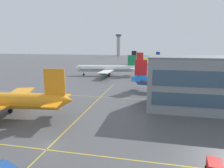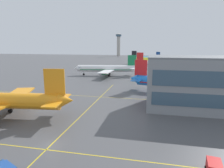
# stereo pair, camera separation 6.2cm
# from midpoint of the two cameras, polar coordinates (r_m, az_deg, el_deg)

# --- Properties ---
(ground_plane) EXTENTS (600.00, 600.00, 0.00)m
(ground_plane) POSITION_cam_midpoint_polar(r_m,az_deg,el_deg) (39.84, -16.91, -16.28)
(ground_plane) COLOR #4C4C4F
(airliner_second_row) EXTENTS (38.87, 33.06, 12.20)m
(airliner_second_row) POSITION_cam_midpoint_polar(r_m,az_deg,el_deg) (76.15, 19.05, 0.18)
(airliner_second_row) COLOR blue
(airliner_second_row) RESTS_ON ground
(airliner_third_row) EXTENTS (38.49, 32.85, 11.98)m
(airliner_third_row) POSITION_cam_midpoint_polar(r_m,az_deg,el_deg) (116.32, -1.51, 4.47)
(airliner_third_row) COLOR white
(airliner_third_row) RESTS_ON ground
(airliner_far_left_stand) EXTENTS (39.01, 33.63, 12.13)m
(airliner_far_left_stand) POSITION_cam_midpoint_polar(r_m,az_deg,el_deg) (148.42, 13.78, 5.68)
(airliner_far_left_stand) COLOR white
(airliner_far_left_stand) RESTS_ON ground
(airliner_far_right_stand) EXTENTS (37.57, 32.10, 11.94)m
(airliner_far_right_stand) POSITION_cam_midpoint_polar(r_m,az_deg,el_deg) (186.21, 10.54, 6.90)
(airliner_far_right_stand) COLOR yellow
(airliner_far_right_stand) RESTS_ON ground
(airliner_distant_taxiway) EXTENTS (32.80, 28.15, 10.19)m
(airliner_distant_taxiway) POSITION_cam_midpoint_polar(r_m,az_deg,el_deg) (219.54, 9.85, 7.43)
(airliner_distant_taxiway) COLOR #5BB7E5
(airliner_distant_taxiway) RESTS_ON ground
(taxiway_markings) EXTENTS (136.31, 79.61, 0.01)m
(taxiway_markings) POSITION_cam_midpoint_polar(r_m,az_deg,el_deg) (53.21, -8.49, -8.69)
(taxiway_markings) COLOR yellow
(taxiway_markings) RESTS_ON ground
(control_tower) EXTENTS (8.82, 8.82, 34.61)m
(control_tower) POSITION_cam_midpoint_polar(r_m,az_deg,el_deg) (307.71, 1.92, 11.81)
(control_tower) COLOR #ADA89E
(control_tower) RESTS_ON ground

